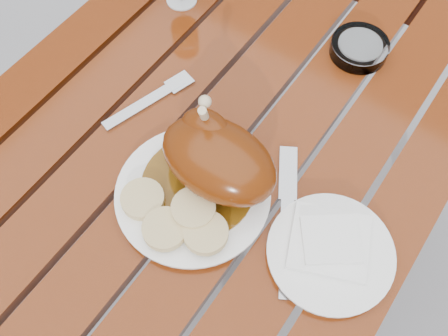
# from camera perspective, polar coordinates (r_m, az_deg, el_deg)

# --- Properties ---
(ground) EXTENTS (60.00, 60.00, 0.00)m
(ground) POSITION_cam_1_polar(r_m,az_deg,el_deg) (1.58, -0.09, -9.71)
(ground) COLOR slate
(ground) RESTS_ON ground
(table) EXTENTS (0.80, 1.20, 0.75)m
(table) POSITION_cam_1_polar(r_m,az_deg,el_deg) (1.23, -0.12, -4.05)
(table) COLOR maroon
(table) RESTS_ON ground
(dinner_plate) EXTENTS (0.30, 0.30, 0.02)m
(dinner_plate) POSITION_cam_1_polar(r_m,az_deg,el_deg) (0.82, -3.56, -3.03)
(dinner_plate) COLOR white
(dinner_plate) RESTS_ON table
(roast_duck) EXTENTS (0.21, 0.19, 0.14)m
(roast_duck) POSITION_cam_1_polar(r_m,az_deg,el_deg) (0.78, -0.93, 1.29)
(roast_duck) COLOR #5D380A
(roast_duck) RESTS_ON dinner_plate
(bread_dumplings) EXTENTS (0.19, 0.12, 0.03)m
(bread_dumplings) POSITION_cam_1_polar(r_m,az_deg,el_deg) (0.78, -5.47, -5.61)
(bread_dumplings) COLOR #CEBE7D
(bread_dumplings) RESTS_ON dinner_plate
(side_plate) EXTENTS (0.24, 0.24, 0.02)m
(side_plate) POSITION_cam_1_polar(r_m,az_deg,el_deg) (0.80, 12.05, -9.51)
(side_plate) COLOR white
(side_plate) RESTS_ON table
(napkin) EXTENTS (0.15, 0.15, 0.01)m
(napkin) POSITION_cam_1_polar(r_m,az_deg,el_deg) (0.79, 11.95, -8.25)
(napkin) COLOR white
(napkin) RESTS_ON side_plate
(ashtray) EXTENTS (0.15, 0.15, 0.03)m
(ashtray) POSITION_cam_1_polar(r_m,az_deg,el_deg) (1.02, 15.19, 13.10)
(ashtray) COLOR #B2B7BC
(ashtray) RESTS_ON table
(fork) EXTENTS (0.07, 0.17, 0.01)m
(fork) POSITION_cam_1_polar(r_m,az_deg,el_deg) (0.93, -9.04, 7.33)
(fork) COLOR gray
(fork) RESTS_ON table
(knife) EXTENTS (0.13, 0.21, 0.01)m
(knife) POSITION_cam_1_polar(r_m,az_deg,el_deg) (0.81, 7.21, -6.95)
(knife) COLOR gray
(knife) RESTS_ON table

